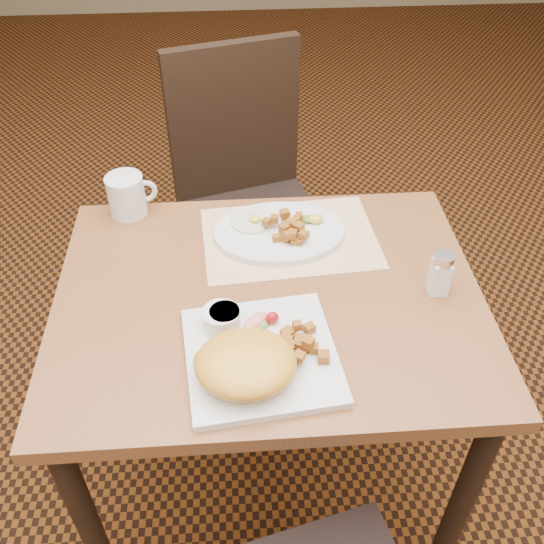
{
  "coord_description": "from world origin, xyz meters",
  "views": [
    {
      "loc": [
        -0.06,
        -0.92,
        1.64
      ],
      "look_at": [
        0.01,
        -0.01,
        0.82
      ],
      "focal_mm": 40.0,
      "sensor_mm": 36.0,
      "label": 1
    }
  ],
  "objects_px": {
    "plate_oval": "(279,233)",
    "coffee_mug": "(128,195)",
    "chair_far": "(247,189)",
    "salt_shaker": "(440,273)",
    "plate_square": "(261,356)",
    "table": "(269,329)"
  },
  "relations": [
    {
      "from": "plate_oval",
      "to": "coffee_mug",
      "type": "bearing_deg",
      "value": 161.43
    },
    {
      "from": "chair_far",
      "to": "plate_oval",
      "type": "relative_size",
      "value": 3.19
    },
    {
      "from": "chair_far",
      "to": "plate_square",
      "type": "xyz_separation_m",
      "value": [
        -0.0,
        -0.88,
        0.22
      ]
    },
    {
      "from": "table",
      "to": "plate_oval",
      "type": "xyz_separation_m",
      "value": [
        0.04,
        0.19,
        0.12
      ]
    },
    {
      "from": "chair_far",
      "to": "salt_shaker",
      "type": "relative_size",
      "value": 9.7
    },
    {
      "from": "plate_square",
      "to": "salt_shaker",
      "type": "bearing_deg",
      "value": 22.65
    },
    {
      "from": "plate_oval",
      "to": "salt_shaker",
      "type": "distance_m",
      "value": 0.38
    },
    {
      "from": "salt_shaker",
      "to": "chair_far",
      "type": "bearing_deg",
      "value": 117.5
    },
    {
      "from": "chair_far",
      "to": "coffee_mug",
      "type": "xyz_separation_m",
      "value": [
        -0.3,
        -0.4,
        0.26
      ]
    },
    {
      "from": "plate_oval",
      "to": "coffee_mug",
      "type": "distance_m",
      "value": 0.38
    },
    {
      "from": "chair_far",
      "to": "plate_oval",
      "type": "bearing_deg",
      "value": 80.88
    },
    {
      "from": "plate_oval",
      "to": "salt_shaker",
      "type": "xyz_separation_m",
      "value": [
        0.32,
        -0.21,
        0.04
      ]
    },
    {
      "from": "chair_far",
      "to": "plate_square",
      "type": "relative_size",
      "value": 3.46
    },
    {
      "from": "table",
      "to": "chair_far",
      "type": "bearing_deg",
      "value": 91.93
    },
    {
      "from": "plate_oval",
      "to": "plate_square",
      "type": "bearing_deg",
      "value": -99.71
    },
    {
      "from": "table",
      "to": "plate_oval",
      "type": "height_order",
      "value": "plate_oval"
    },
    {
      "from": "plate_square",
      "to": "plate_oval",
      "type": "height_order",
      "value": "plate_oval"
    },
    {
      "from": "plate_oval",
      "to": "coffee_mug",
      "type": "height_order",
      "value": "coffee_mug"
    },
    {
      "from": "salt_shaker",
      "to": "coffee_mug",
      "type": "relative_size",
      "value": 0.84
    },
    {
      "from": "plate_square",
      "to": "coffee_mug",
      "type": "xyz_separation_m",
      "value": [
        -0.29,
        0.49,
        0.04
      ]
    },
    {
      "from": "plate_square",
      "to": "coffee_mug",
      "type": "distance_m",
      "value": 0.57
    },
    {
      "from": "chair_far",
      "to": "salt_shaker",
      "type": "distance_m",
      "value": 0.86
    }
  ]
}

